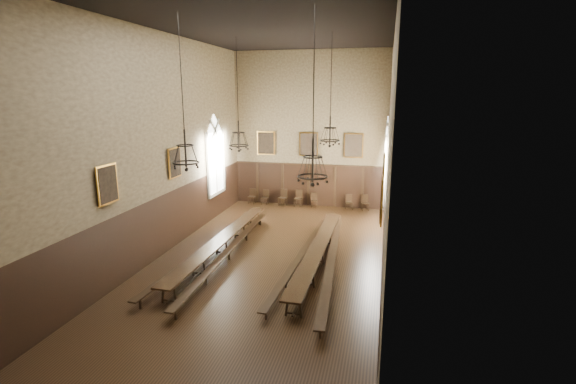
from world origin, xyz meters
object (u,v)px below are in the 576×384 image
(chandelier_back_right, at_px, (330,133))
(chair_7, at_px, (365,206))
(bench_right_inner, at_px, (301,258))
(chandelier_back_left, at_px, (239,139))
(chair_4, at_px, (314,203))
(chandelier_front_left, at_px, (186,153))
(chandelier_front_right, at_px, (313,167))
(bench_left_outer, at_px, (207,251))
(chair_6, at_px, (349,205))
(table_right, at_px, (317,255))
(chair_1, at_px, (265,200))
(chair_0, at_px, (252,199))
(table_left, at_px, (222,246))
(bench_right_outer, at_px, (332,259))
(chair_2, at_px, (283,201))
(chair_3, at_px, (298,201))
(bench_left_inner, at_px, (229,253))

(chandelier_back_right, bearing_deg, chair_7, 77.78)
(bench_right_inner, height_order, chandelier_back_left, chandelier_back_left)
(chair_4, bearing_deg, chandelier_back_right, -89.39)
(chandelier_front_left, height_order, chandelier_front_right, same)
(bench_left_outer, distance_m, chair_6, 10.02)
(table_right, bearing_deg, chair_7, 80.34)
(chair_7, xyz_separation_m, chandelier_front_right, (-1.12, -11.46, 4.18))
(chair_6, bearing_deg, chandelier_back_right, -112.10)
(chair_6, relative_size, chandelier_front_right, 0.18)
(chair_7, bearing_deg, chandelier_back_left, -152.84)
(chandelier_front_left, bearing_deg, chair_1, 93.50)
(chair_0, xyz_separation_m, chair_4, (3.87, 0.02, -0.02))
(chandelier_back_right, relative_size, chandelier_front_left, 0.94)
(chandelier_back_right, bearing_deg, chair_4, 105.12)
(table_left, bearing_deg, bench_right_inner, -3.49)
(table_right, height_order, chandelier_front_left, chandelier_front_left)
(table_right, relative_size, bench_right_outer, 0.86)
(chair_7, bearing_deg, chair_1, 161.57)
(chair_1, relative_size, chandelier_front_right, 0.17)
(chair_2, height_order, chair_7, chair_2)
(bench_right_outer, xyz_separation_m, chair_3, (-3.13, 8.47, -0.01))
(chair_6, xyz_separation_m, chandelier_back_right, (-0.42, -6.09, 4.69))
(chair_4, relative_size, chandelier_front_right, 0.17)
(bench_right_outer, bearing_deg, chandelier_front_left, -147.99)
(bench_left_inner, bearing_deg, chandelier_front_left, -98.33)
(bench_left_outer, bearing_deg, chandelier_back_left, 82.56)
(chair_1, height_order, chandelier_back_left, chandelier_back_left)
(table_left, distance_m, chair_3, 8.44)
(bench_right_outer, relative_size, chair_0, 11.70)
(chair_1, xyz_separation_m, chandelier_front_left, (0.69, -11.33, 4.43))
(bench_left_outer, height_order, chair_3, chair_3)
(table_left, xyz_separation_m, chair_7, (5.45, 8.32, -0.10))
(chair_6, xyz_separation_m, chandelier_back_left, (-4.65, -5.61, 4.31))
(chair_2, height_order, chandelier_front_left, chandelier_front_left)
(chair_0, distance_m, chair_4, 3.87)
(bench_left_inner, bearing_deg, chair_0, 102.18)
(chair_0, relative_size, chandelier_front_left, 0.19)
(chair_1, distance_m, chair_3, 2.08)
(table_right, relative_size, chair_0, 10.08)
(table_left, height_order, table_right, table_left)
(bench_right_outer, distance_m, chair_3, 9.03)
(chandelier_front_right, bearing_deg, chandelier_front_left, 178.05)
(chair_3, relative_size, chandelier_front_right, 0.20)
(bench_left_inner, xyz_separation_m, chair_4, (1.99, 8.75, -0.03))
(chandelier_back_right, distance_m, chandelier_front_right, 5.36)
(chair_3, bearing_deg, chandelier_back_left, -98.12)
(bench_left_inner, xyz_separation_m, chair_2, (0.06, 8.72, 0.01))
(table_right, bearing_deg, chandelier_back_left, 147.02)
(chair_3, xyz_separation_m, chair_4, (0.97, -0.01, -0.04))
(table_right, relative_size, chair_4, 10.84)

